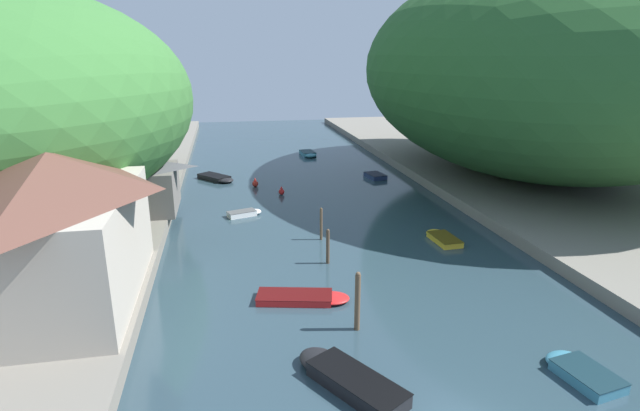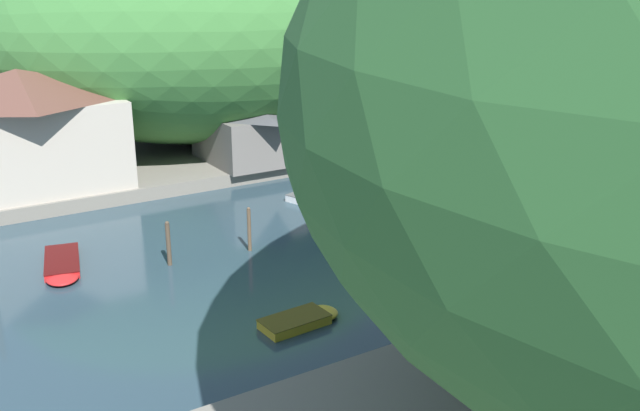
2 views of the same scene
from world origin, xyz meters
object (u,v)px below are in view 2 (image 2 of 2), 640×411
(boat_moored_right, at_px, (308,201))
(boat_near_quay, at_px, (615,236))
(boat_yellow_tender, at_px, (62,266))
(waterfront_building, at_px, (23,129))
(boat_red_skiff, at_px, (303,319))
(boathouse_shed, at_px, (248,130))
(channel_buoy_far, at_px, (418,199))
(channel_buoy_near, at_px, (437,182))
(boat_far_upstream, at_px, (438,164))

(boat_moored_right, height_order, boat_near_quay, boat_near_quay)
(boat_moored_right, xyz_separation_m, boat_yellow_tender, (2.65, -16.91, -0.03))
(waterfront_building, height_order, boat_red_skiff, waterfront_building)
(waterfront_building, distance_m, boat_red_skiff, 26.42)
(boathouse_shed, bearing_deg, boat_moored_right, -2.00)
(boat_yellow_tender, bearing_deg, boat_near_quay, 168.68)
(boat_near_quay, height_order, boat_red_skiff, boat_near_quay)
(boat_moored_right, bearing_deg, channel_buoy_far, 129.60)
(channel_buoy_near, bearing_deg, channel_buoy_far, -57.03)
(boat_moored_right, bearing_deg, boat_yellow_tender, -9.50)
(boat_far_upstream, height_order, channel_buoy_far, channel_buoy_far)
(channel_buoy_far, bearing_deg, boat_near_quay, 25.57)
(boat_near_quay, bearing_deg, boat_moored_right, -152.34)
(boathouse_shed, height_order, boat_red_skiff, boathouse_shed)
(boat_moored_right, distance_m, channel_buoy_far, 7.46)
(boathouse_shed, relative_size, channel_buoy_near, 8.22)
(channel_buoy_far, bearing_deg, boat_far_upstream, 131.27)
(channel_buoy_near, height_order, channel_buoy_far, channel_buoy_near)
(channel_buoy_far, bearing_deg, boat_yellow_tender, -93.22)
(boat_red_skiff, bearing_deg, waterfront_building, -168.16)
(waterfront_building, relative_size, boat_near_quay, 3.63)
(boat_yellow_tender, height_order, channel_buoy_far, channel_buoy_far)
(boathouse_shed, distance_m, boat_near_quay, 27.79)
(boat_red_skiff, xyz_separation_m, channel_buoy_near, (-13.12, 19.17, 0.17))
(boat_red_skiff, bearing_deg, boat_near_quay, 84.51)
(boat_near_quay, height_order, channel_buoy_near, channel_buoy_near)
(boat_moored_right, xyz_separation_m, channel_buoy_far, (3.95, 6.32, 0.12))
(boathouse_shed, bearing_deg, boat_near_quay, 24.60)
(boat_yellow_tender, relative_size, channel_buoy_near, 5.59)
(boat_far_upstream, relative_size, boat_yellow_tender, 0.88)
(waterfront_building, xyz_separation_m, boat_far_upstream, (7.90, 29.56, -4.87))
(boat_far_upstream, bearing_deg, channel_buoy_near, 99.05)
(waterfront_building, height_order, boat_yellow_tender, waterfront_building)
(boat_far_upstream, distance_m, channel_buoy_far, 9.82)
(channel_buoy_near, bearing_deg, waterfront_building, -114.74)
(boat_far_upstream, height_order, boat_near_quay, boat_far_upstream)
(boathouse_shed, height_order, boat_near_quay, boathouse_shed)
(waterfront_building, bearing_deg, channel_buoy_far, 57.04)
(boat_near_quay, xyz_separation_m, channel_buoy_far, (-11.51, -5.51, 0.09))
(boat_moored_right, height_order, boat_far_upstream, boat_far_upstream)
(waterfront_building, height_order, channel_buoy_far, waterfront_building)
(waterfront_building, bearing_deg, boathouse_shed, 87.24)
(boat_red_skiff, relative_size, channel_buoy_near, 3.82)
(boat_far_upstream, height_order, boat_yellow_tender, boat_far_upstream)
(boat_red_skiff, height_order, channel_buoy_far, channel_buoy_far)
(boat_moored_right, height_order, channel_buoy_far, channel_buoy_far)
(channel_buoy_far, bearing_deg, waterfront_building, -122.96)
(waterfront_building, bearing_deg, boat_far_upstream, 75.03)
(boat_moored_right, distance_m, boat_red_skiff, 17.23)
(boat_near_quay, distance_m, boat_yellow_tender, 31.46)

